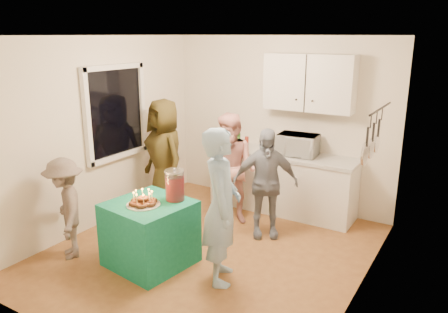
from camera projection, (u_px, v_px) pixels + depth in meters
The scene contains 19 objects.
floor at pixel (209, 252), 5.43m from camera, with size 4.00×4.00×0.00m, color brown.
ceiling at pixel (207, 35), 4.73m from camera, with size 4.00×4.00×0.00m, color white.
back_wall at pixel (280, 122), 6.73m from camera, with size 3.60×3.60×0.00m, color silver.
left_wall at pixel (99, 133), 5.98m from camera, with size 4.00×4.00×0.00m, color silver.
right_wall at pixel (365, 176), 4.18m from camera, with size 4.00×4.00×0.00m, color silver.
window_night at pixel (115, 112), 6.15m from camera, with size 0.04×1.00×1.20m, color black.
counter at pixel (282, 183), 6.62m from camera, with size 2.20×0.58×0.86m, color white.
countertop at pixel (283, 155), 6.49m from camera, with size 2.24×0.62×0.05m, color beige.
upper_cabinet at pixel (309, 83), 6.18m from camera, with size 1.30×0.30×0.80m, color white.
pot_rack at pixel (377, 131), 4.71m from camera, with size 0.12×1.00×0.60m, color black.
microwave at pixel (298, 145), 6.33m from camera, with size 0.56×0.38×0.31m, color white.
party_table at pixel (150, 233), 5.08m from camera, with size 0.85×0.85×0.76m, color #117655.
donut_cake at pixel (143, 198), 4.88m from camera, with size 0.38×0.38×0.18m, color #381C0C, non-canonical shape.
punch_jar at pixel (175, 186), 5.02m from camera, with size 0.22×0.22×0.34m, color red.
man_birthday at pixel (221, 207), 4.61m from camera, with size 0.62×0.41×1.71m, color #96BBDA.
woman_back_left at pixel (165, 157), 6.43m from camera, with size 0.85×0.55×1.73m, color brown.
woman_back_center at pixel (232, 169), 6.13m from camera, with size 0.77×0.60×1.57m, color #D26D6D.
woman_back_right at pixel (265, 183), 5.70m from camera, with size 0.86×0.36×1.47m, color black.
child_near_left at pixel (66, 209), 5.18m from camera, with size 0.80×0.46×1.24m, color #5E514B.
Camera 1 is at (2.71, -4.10, 2.61)m, focal length 35.00 mm.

